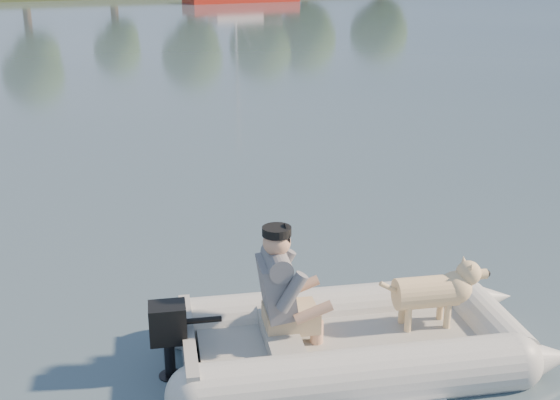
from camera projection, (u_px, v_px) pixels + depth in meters
water at (346, 322)px, 7.03m from camera, size 160.00×160.00×0.00m
dinghy at (359, 298)px, 6.22m from camera, size 5.60×4.73×1.40m
man at (279, 283)px, 6.09m from camera, size 0.87×0.80×1.09m
dog at (426, 297)px, 6.40m from camera, size 1.00×0.57×0.63m
outboard_motor at (169, 344)px, 6.03m from camera, size 0.48×0.39×0.80m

